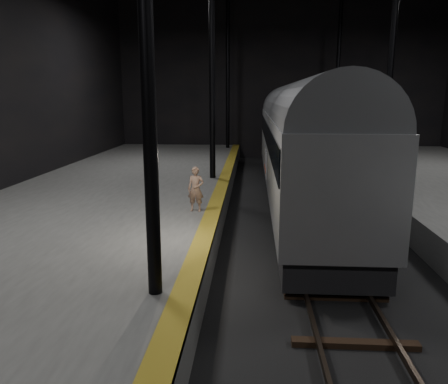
{
  "coord_description": "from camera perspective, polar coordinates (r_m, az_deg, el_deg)",
  "views": [
    {
      "loc": [
        -1.99,
        -11.6,
        4.65
      ],
      "look_at": [
        -2.78,
        0.43,
        2.0
      ],
      "focal_mm": 35.0,
      "sensor_mm": 36.0,
      "label": 1
    }
  ],
  "objects": [
    {
      "name": "platform_left",
      "position": [
        13.5,
        -20.67,
        -6.34
      ],
      "size": [
        9.0,
        43.8,
        1.0
      ],
      "primitive_type": "cube",
      "color": "#51514E",
      "rests_on": "ground"
    },
    {
      "name": "track",
      "position": [
        12.63,
        12.74,
        -9.19
      ],
      "size": [
        2.4,
        43.0,
        0.24
      ],
      "color": "#3F3328",
      "rests_on": "ground"
    },
    {
      "name": "tactile_strip",
      "position": [
        12.23,
        -2.32,
        -4.96
      ],
      "size": [
        0.5,
        43.8,
        0.01
      ],
      "primitive_type": "cube",
      "color": "brown",
      "rests_on": "platform_left"
    },
    {
      "name": "train",
      "position": [
        18.91,
        9.86,
        6.79
      ],
      "size": [
        2.88,
        19.19,
        5.13
      ],
      "color": "#AAADB3",
      "rests_on": "ground"
    },
    {
      "name": "woman",
      "position": [
        14.07,
        -3.7,
        0.38
      ],
      "size": [
        0.57,
        0.4,
        1.46
      ],
      "primitive_type": "imported",
      "rotation": [
        0.0,
        0.0,
        -0.11
      ],
      "color": "#98735D",
      "rests_on": "platform_left"
    },
    {
      "name": "ground",
      "position": [
        12.66,
        12.72,
        -9.48
      ],
      "size": [
        44.0,
        44.0,
        0.0
      ],
      "primitive_type": "plane",
      "color": "black",
      "rests_on": "ground"
    }
  ]
}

